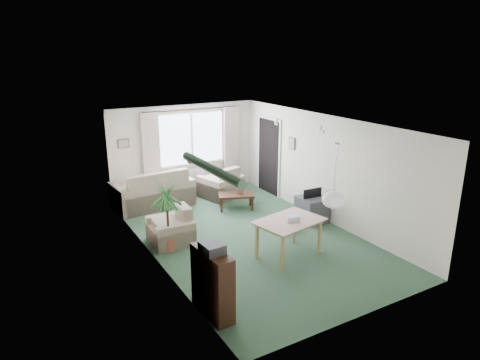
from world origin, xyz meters
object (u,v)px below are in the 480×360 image
sofa (152,188)px  pet_bed (282,225)px  armchair_left (170,226)px  tv_cube (312,209)px  armchair_corner (221,181)px  coffee_table (236,201)px  houseplant (168,216)px  bookshelf (212,283)px  dining_table (289,238)px

sofa → pet_bed: (1.97, -2.76, -0.41)m
sofa → pet_bed: 3.42m
armchair_left → tv_cube: (3.20, -0.49, -0.09)m
armchair_corner → coffee_table: (-0.10, -1.00, -0.23)m
sofa → armchair_left: sofa is taller
houseplant → coffee_table: bearing=30.6°
armchair_left → bookshelf: 2.62m
coffee_table → tv_cube: bearing=-54.1°
armchair_corner → dining_table: armchair_corner is taller
sofa → bookshelf: bookshelf is taller
sofa → houseplant: size_ratio=1.34×
sofa → tv_cube: 3.93m
dining_table → tv_cube: dining_table is taller
coffee_table → pet_bed: size_ratio=1.27×
dining_table → pet_bed: size_ratio=1.68×
sofa → coffee_table: 2.11m
sofa → houseplant: 2.62m
armchair_left → dining_table: armchair_left is taller
coffee_table → tv_cube: (1.10, -1.53, 0.09)m
pet_bed → dining_table: bearing=-119.9°
houseplant → tv_cube: 3.38m
coffee_table → houseplant: 2.66m
armchair_corner → bookshelf: bearing=45.9°
sofa → bookshelf: size_ratio=1.87×
houseplant → dining_table: houseplant is taller
bookshelf → sofa: bearing=77.7°
armchair_left → bookshelf: bookshelf is taller
coffee_table → tv_cube: tv_cube is taller
tv_cube → pet_bed: bearing=-176.9°
dining_table → tv_cube: bearing=37.7°
armchair_left → pet_bed: armchair_left is taller
coffee_table → pet_bed: 1.57m
houseplant → tv_cube: houseplant is taller
sofa → armchair_corner: sofa is taller
coffee_table → dining_table: dining_table is taller
houseplant → dining_table: 2.33m
coffee_table → tv_cube: 1.89m
bookshelf → tv_cube: bookshelf is taller
dining_table → coffee_table: bearing=82.1°
houseplant → pet_bed: 2.61m
sofa → dining_table: size_ratio=1.69×
armchair_corner → coffee_table: armchair_corner is taller
armchair_corner → dining_table: 3.69m
houseplant → dining_table: bearing=-35.6°
armchair_left → pet_bed: (2.37, -0.50, -0.31)m
bookshelf → armchair_corner: bearing=57.7°
sofa → dining_table: bearing=104.5°
bookshelf → pet_bed: (2.71, 2.09, -0.44)m
bookshelf → houseplant: houseplant is taller
coffee_table → dining_table: 2.70m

